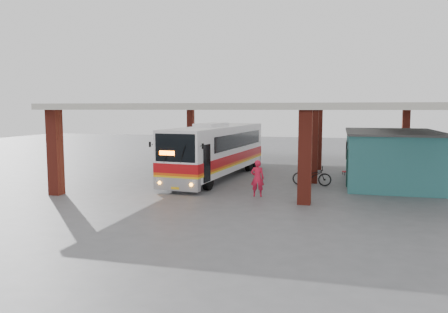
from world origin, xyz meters
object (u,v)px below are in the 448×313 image
motorcycle (312,176)px  coach_bus (217,151)px  pedestrian (257,178)px  red_chair (347,170)px

motorcycle → coach_bus: bearing=77.6°
coach_bus → motorcycle: (6.05, -1.39, -1.17)m
motorcycle → pedestrian: 4.59m
coach_bus → red_chair: bearing=27.8°
motorcycle → red_chair: (2.05, 4.74, -0.22)m
pedestrian → red_chair: 9.72m
motorcycle → red_chair: motorcycle is taller
coach_bus → pedestrian: bearing=-50.3°
motorcycle → red_chair: bearing=-22.8°
motorcycle → pedestrian: pedestrian is taller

